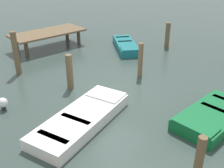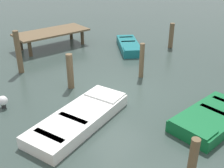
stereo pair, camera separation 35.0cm
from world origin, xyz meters
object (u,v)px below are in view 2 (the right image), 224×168
at_px(dock_segment, 52,33).
at_px(mooring_piling_near_left, 171,36).
at_px(rowboat_white, 80,118).
at_px(mooring_piling_mid_left, 70,71).
at_px(mooring_piling_near_right, 18,52).
at_px(rowboat_green, 212,118).
at_px(mooring_piling_mid_right, 192,165).
at_px(marker_buoy, 3,101).
at_px(mooring_piling_center, 142,61).
at_px(rowboat_teal, 129,46).

relative_size(dock_segment, mooring_piling_near_left, 2.99).
distance_m(rowboat_white, mooring_piling_mid_left, 2.78).
xyz_separation_m(rowboat_white, mooring_piling_near_right, (0.54, 5.29, 0.79)).
height_order(dock_segment, mooring_piling_mid_left, mooring_piling_mid_left).
bearing_deg(rowboat_green, mooring_piling_near_left, -132.98).
xyz_separation_m(rowboat_white, mooring_piling_mid_left, (1.33, 2.38, 0.53)).
distance_m(mooring_piling_mid_right, marker_buoy, 7.00).
bearing_deg(mooring_piling_mid_left, mooring_piling_near_right, 105.31).
height_order(rowboat_white, mooring_piling_near_left, mooring_piling_near_left).
distance_m(mooring_piling_center, mooring_piling_mid_left, 3.23).
bearing_deg(mooring_piling_center, mooring_piling_mid_left, 156.33).
bearing_deg(mooring_piling_near_left, dock_segment, 136.11).
bearing_deg(mooring_piling_mid_right, rowboat_green, 19.46).
bearing_deg(rowboat_white, mooring_piling_near_left, 2.75).
height_order(mooring_piling_mid_left, mooring_piling_mid_right, mooring_piling_mid_left).
height_order(rowboat_green, mooring_piling_near_left, mooring_piling_near_left).
height_order(rowboat_teal, mooring_piling_mid_right, mooring_piling_mid_right).
distance_m(mooring_piling_mid_right, mooring_piling_near_right, 9.35).
bearing_deg(mooring_piling_near_right, mooring_piling_near_left, -17.95).
relative_size(dock_segment, mooring_piling_center, 2.72).
xyz_separation_m(mooring_piling_mid_right, mooring_piling_near_right, (0.27, 9.34, 0.26)).
height_order(rowboat_teal, mooring_piling_near_left, mooring_piling_near_left).
bearing_deg(rowboat_teal, mooring_piling_mid_right, -1.15).
bearing_deg(mooring_piling_near_right, marker_buoy, -127.68).
xyz_separation_m(rowboat_white, mooring_piling_mid_right, (0.27, -4.05, 0.52)).
distance_m(dock_segment, mooring_piling_mid_left, 5.62).
distance_m(mooring_piling_near_right, marker_buoy, 3.32).
bearing_deg(mooring_piling_mid_right, dock_segment, 73.69).
height_order(dock_segment, marker_buoy, dock_segment).
bearing_deg(mooring_piling_near_right, rowboat_green, -72.20).
relative_size(rowboat_teal, mooring_piling_mid_right, 2.12).
relative_size(rowboat_white, mooring_piling_mid_left, 2.80).
distance_m(dock_segment, marker_buoy, 7.00).
bearing_deg(mooring_piling_near_right, rowboat_teal, -10.86).
relative_size(mooring_piling_mid_right, mooring_piling_near_right, 0.74).
bearing_deg(rowboat_green, rowboat_white, -42.24).
bearing_deg(mooring_piling_center, mooring_piling_mid_right, -128.12).
height_order(rowboat_green, marker_buoy, marker_buoy).
xyz_separation_m(dock_segment, rowboat_white, (-3.65, -7.50, -0.61)).
height_order(mooring_piling_center, mooring_piling_mid_right, mooring_piling_center).
xyz_separation_m(dock_segment, marker_buoy, (-5.10, -4.77, -0.54)).
height_order(dock_segment, mooring_piling_mid_right, mooring_piling_mid_right).
distance_m(rowboat_green, rowboat_teal, 7.93).
bearing_deg(mooring_piling_center, rowboat_teal, 52.09).
bearing_deg(marker_buoy, rowboat_white, -62.01).
bearing_deg(mooring_piling_near_right, mooring_piling_center, -48.27).
distance_m(rowboat_white, mooring_piling_mid_right, 4.09).
relative_size(mooring_piling_mid_right, marker_buoy, 3.08).
xyz_separation_m(rowboat_green, marker_buoy, (-4.65, 5.74, 0.07)).
height_order(rowboat_teal, rowboat_white, same).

